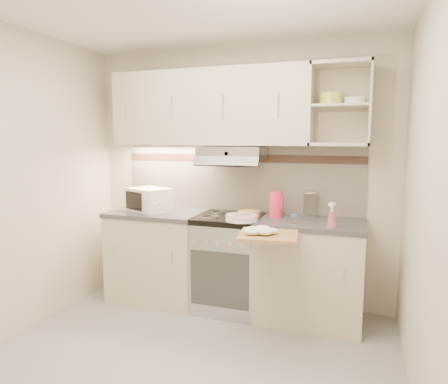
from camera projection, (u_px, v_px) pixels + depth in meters
The scene contains 17 objects.
ground at pixel (181, 370), 2.80m from camera, with size 3.00×3.00×0.00m, color gray.
room_shell at pixel (199, 137), 2.93m from camera, with size 3.04×2.84×2.52m.
base_cabinet_left at pixel (159, 257), 4.01m from camera, with size 0.90×0.60×0.86m, color beige.
worktop_left at pixel (158, 213), 3.95m from camera, with size 0.92×0.62×0.04m, color #47474C.
base_cabinet_right at pixel (310, 273), 3.53m from camera, with size 0.90×0.60×0.86m, color beige.
worktop_right at pixel (311, 223), 3.47m from camera, with size 0.92×0.62×0.04m, color #47474C.
electric_range at pixel (229, 262), 3.77m from camera, with size 0.60×0.60×0.90m.
microwave at pixel (149, 200), 3.94m from camera, with size 0.49×0.44×0.23m.
watering_can at pixel (149, 206), 3.81m from camera, with size 0.23×0.13×0.20m.
plate_stack at pixel (242, 218), 3.48m from camera, with size 0.28×0.28×0.06m.
bread_loaf at pixel (249, 214), 3.67m from camera, with size 0.21×0.21×0.05m, color olive.
pink_pitcher at pixel (276, 204), 3.63m from camera, with size 0.13×0.12×0.23m.
glass_jar at pixel (310, 204), 3.66m from camera, with size 0.13×0.13×0.24m.
spice_jar at pixel (294, 219), 3.37m from camera, with size 0.05×0.05×0.07m.
spray_bottle at pixel (332, 217), 3.19m from camera, with size 0.08×0.08×0.22m.
cutting_board at pixel (268, 235), 3.07m from camera, with size 0.45×0.40×0.02m, color tan.
dish_towel at pixel (262, 230), 3.05m from camera, with size 0.27×0.23×0.07m, color white, non-canonical shape.
Camera 1 is at (1.13, -2.37, 1.61)m, focal length 32.00 mm.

